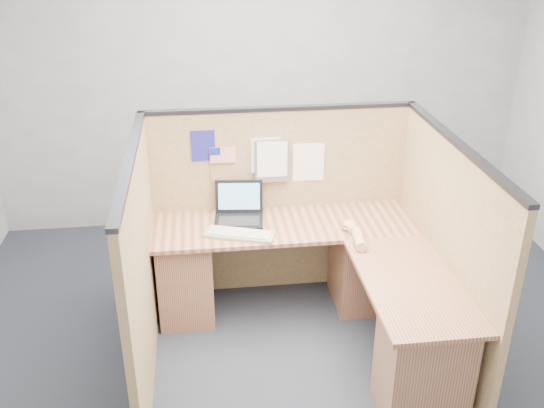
{
  "coord_description": "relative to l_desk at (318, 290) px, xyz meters",
  "views": [
    {
      "loc": [
        -0.58,
        -3.25,
        2.79
      ],
      "look_at": [
        -0.12,
        0.5,
        0.98
      ],
      "focal_mm": 40.0,
      "sensor_mm": 36.0,
      "label": 1
    }
  ],
  "objects": [
    {
      "name": "paper_left",
      "position": [
        -0.3,
        0.68,
        0.77
      ],
      "size": [
        0.21,
        0.01,
        0.27
      ],
      "primitive_type": "cube",
      "rotation": [
        0.0,
        0.0,
        0.03
      ],
      "color": "white",
      "rests_on": "cubicle_partitions"
    },
    {
      "name": "blue_poster",
      "position": [
        -0.75,
        0.68,
        0.87
      ],
      "size": [
        0.18,
        0.01,
        0.23
      ],
      "primitive_type": "cube",
      "rotation": [
        0.0,
        0.0,
        0.05
      ],
      "color": "navy",
      "rests_on": "cubicle_partitions"
    },
    {
      "name": "laptop",
      "position": [
        -0.52,
        0.52,
        0.4
      ],
      "size": [
        0.38,
        0.38,
        0.26
      ],
      "rotation": [
        0.0,
        0.0,
        -0.1
      ],
      "color": "black",
      "rests_on": "l_desk"
    },
    {
      "name": "file_holder",
      "position": [
        -0.25,
        0.66,
        0.74
      ],
      "size": [
        0.26,
        0.05,
        0.33
      ],
      "color": "slate",
      "rests_on": "cubicle_partitions"
    },
    {
      "name": "cubicle_partitions",
      "position": [
        -0.18,
        0.14,
        0.38
      ],
      "size": [
        2.06,
        1.83,
        1.53
      ],
      "color": "olive",
      "rests_on": "floor"
    },
    {
      "name": "mouse",
      "position": [
        0.27,
        0.24,
        0.36
      ],
      "size": [
        0.11,
        0.07,
        0.05
      ],
      "primitive_type": "ellipsoid",
      "rotation": [
        0.0,
        0.0,
        0.03
      ],
      "color": "silver",
      "rests_on": "l_desk"
    },
    {
      "name": "floor",
      "position": [
        -0.18,
        -0.29,
        -0.39
      ],
      "size": [
        5.0,
        5.0,
        0.0
      ],
      "primitive_type": "plane",
      "color": "#20252E",
      "rests_on": "ground"
    },
    {
      "name": "paper_right",
      "position": [
        0.04,
        0.68,
        0.7
      ],
      "size": [
        0.24,
        0.02,
        0.3
      ],
      "primitive_type": "cube",
      "rotation": [
        0.0,
        0.0,
        -0.05
      ],
      "color": "white",
      "rests_on": "cubicle_partitions"
    },
    {
      "name": "l_desk",
      "position": [
        0.0,
        0.0,
        0.0
      ],
      "size": [
        1.95,
        1.75,
        0.73
      ],
      "color": "brown",
      "rests_on": "floor"
    },
    {
      "name": "hand_forearm",
      "position": [
        0.28,
        0.1,
        0.38
      ],
      "size": [
        0.11,
        0.39,
        0.08
      ],
      "color": "tan",
      "rests_on": "l_desk"
    },
    {
      "name": "wall_back",
      "position": [
        -0.18,
        1.96,
        1.01
      ],
      "size": [
        5.0,
        0.0,
        5.0
      ],
      "primitive_type": "plane",
      "rotation": [
        1.57,
        0.0,
        0.0
      ],
      "color": "gray",
      "rests_on": "floor"
    },
    {
      "name": "american_flag",
      "position": [
        -0.63,
        0.67,
        0.78
      ],
      "size": [
        0.19,
        0.01,
        0.33
      ],
      "color": "olive",
      "rests_on": "cubicle_partitions"
    },
    {
      "name": "keyboard",
      "position": [
        -0.53,
        0.24,
        0.35
      ],
      "size": [
        0.52,
        0.32,
        0.03
      ],
      "rotation": [
        0.0,
        0.0,
        -0.33
      ],
      "color": "gray",
      "rests_on": "l_desk"
    }
  ]
}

